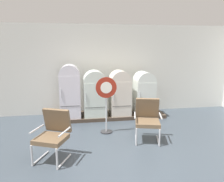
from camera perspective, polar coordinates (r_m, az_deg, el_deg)
ground at (r=4.59m, az=4.47°, el=-18.78°), size 12.00×10.00×0.05m
back_wall at (r=7.61m, az=-1.85°, el=5.77°), size 11.76×0.12×3.03m
display_plinth at (r=7.29m, az=-1.13°, el=-6.34°), size 3.72×0.95×0.11m
refrigerator_0 at (r=6.88m, az=-10.93°, el=0.39°), size 0.62×0.65×1.65m
refrigerator_1 at (r=6.93m, az=-4.54°, el=-0.31°), size 0.71×0.68×1.45m
refrigerator_2 at (r=7.04m, az=2.08°, el=-0.12°), size 0.64×0.68×1.44m
refrigerator_3 at (r=7.26m, az=8.38°, el=-0.13°), size 0.61×0.70×1.38m
armchair_left at (r=4.68m, az=-15.10°, el=-10.42°), size 0.81×0.84×1.03m
armchair_right at (r=5.49m, az=9.23°, el=-6.87°), size 0.75×0.79×1.03m
sign_stand at (r=5.78m, az=-1.52°, el=-3.23°), size 0.55×0.32×1.52m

